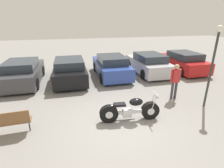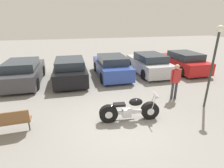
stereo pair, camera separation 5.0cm
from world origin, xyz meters
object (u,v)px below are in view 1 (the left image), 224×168
(parked_car_black, at_px, (70,70))
(person_standing, at_px, (175,79))
(parked_car_dark_grey, at_px, (23,72))
(parked_car_blue, at_px, (111,66))
(parked_car_red, at_px, (182,62))
(park_bench, at_px, (7,121))
(lamp_post, at_px, (214,55))
(motorcycle, at_px, (129,110))
(parked_car_silver, at_px, (148,64))

(parked_car_black, relative_size, person_standing, 2.49)
(person_standing, bearing_deg, parked_car_dark_grey, 151.34)
(parked_car_black, distance_m, parked_car_blue, 2.72)
(parked_car_red, xyz_separation_m, park_bench, (-10.23, -5.51, -0.12))
(parked_car_dark_grey, xyz_separation_m, lamp_post, (8.42, -5.12, 1.64))
(person_standing, bearing_deg, parked_car_red, 51.92)
(parked_car_blue, bearing_deg, parked_car_red, 0.20)
(parked_car_black, bearing_deg, lamp_post, -41.08)
(park_bench, relative_size, person_standing, 0.83)
(motorcycle, distance_m, parked_car_blue, 5.60)
(parked_car_silver, xyz_separation_m, person_standing, (-0.63, -4.29, 0.36))
(parked_car_red, relative_size, lamp_post, 1.25)
(parked_car_blue, xyz_separation_m, person_standing, (2.08, -4.24, 0.36))
(parked_car_red, distance_m, park_bench, 11.62)
(parked_car_silver, xyz_separation_m, park_bench, (-7.52, -5.54, -0.12))
(motorcycle, bearing_deg, person_standing, 25.93)
(parked_car_black, bearing_deg, parked_car_red, 2.17)
(motorcycle, xyz_separation_m, park_bench, (-4.18, 0.06, 0.11))
(parked_car_blue, distance_m, parked_car_red, 5.42)
(parked_car_red, bearing_deg, lamp_post, -114.62)
(person_standing, bearing_deg, park_bench, -169.69)
(person_standing, bearing_deg, parked_car_black, 140.49)
(motorcycle, bearing_deg, parked_car_dark_grey, 131.49)
(lamp_post, distance_m, person_standing, 1.88)
(parked_car_red, relative_size, person_standing, 2.49)
(parked_car_dark_grey, relative_size, parked_car_blue, 1.00)
(motorcycle, relative_size, parked_car_dark_grey, 0.54)
(parked_car_silver, distance_m, person_standing, 4.35)
(parked_car_silver, height_order, lamp_post, lamp_post)
(parked_car_silver, distance_m, parked_car_red, 2.71)
(parked_car_blue, relative_size, parked_car_silver, 1.00)
(parked_car_black, xyz_separation_m, person_standing, (4.79, -3.95, 0.36))
(parked_car_blue, height_order, park_bench, parked_car_blue)
(park_bench, bearing_deg, lamp_post, 1.69)
(parked_car_blue, xyz_separation_m, lamp_post, (3.00, -5.26, 1.64))
(parked_car_black, relative_size, parked_car_red, 1.00)
(motorcycle, relative_size, parked_car_blue, 0.54)
(parked_car_blue, relative_size, parked_car_red, 1.00)
(parked_car_dark_grey, xyz_separation_m, person_standing, (7.50, -4.10, 0.36))
(parked_car_blue, distance_m, person_standing, 4.74)
(parked_car_silver, relative_size, person_standing, 2.49)
(motorcycle, height_order, parked_car_dark_grey, parked_car_dark_grey)
(person_standing, bearing_deg, lamp_post, -48.17)
(parked_car_dark_grey, distance_m, parked_car_red, 10.84)
(motorcycle, distance_m, parked_car_red, 8.23)
(parked_car_black, xyz_separation_m, lamp_post, (5.71, -4.97, 1.64))
(parked_car_blue, relative_size, person_standing, 2.49)
(motorcycle, xyz_separation_m, parked_car_blue, (0.63, 5.56, 0.24))
(motorcycle, bearing_deg, parked_car_black, 111.56)
(parked_car_black, relative_size, park_bench, 2.99)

